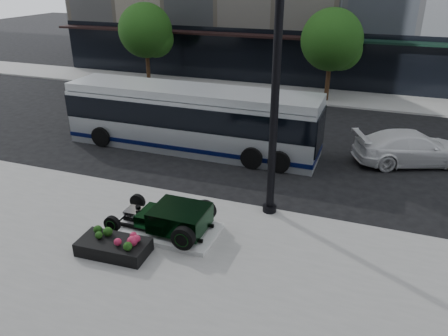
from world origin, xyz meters
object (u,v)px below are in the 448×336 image
(lamppost, at_px, (275,98))
(hot_rod, at_px, (174,218))
(flower_planter, at_px, (114,246))
(white_sedan, at_px, (412,148))
(transit_bus, at_px, (191,118))

(lamppost, bearing_deg, hot_rod, -135.68)
(hot_rod, relative_size, flower_planter, 1.50)
(hot_rod, distance_m, white_sedan, 11.46)
(hot_rod, bearing_deg, white_sedan, 50.90)
(lamppost, bearing_deg, flower_planter, -132.78)
(hot_rod, distance_m, transit_bus, 7.75)
(hot_rod, distance_m, flower_planter, 2.03)
(flower_planter, height_order, transit_bus, transit_bus)
(flower_planter, relative_size, white_sedan, 0.43)
(transit_bus, bearing_deg, lamppost, -43.37)
(flower_planter, relative_size, transit_bus, 0.18)
(transit_bus, xyz_separation_m, white_sedan, (9.84, 1.64, -0.75))
(hot_rod, relative_size, white_sedan, 0.64)
(lamppost, xyz_separation_m, flower_planter, (-3.72, -4.02, -3.80))
(transit_bus, bearing_deg, white_sedan, 9.45)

